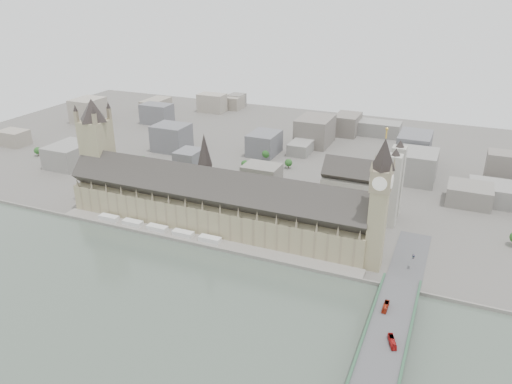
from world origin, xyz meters
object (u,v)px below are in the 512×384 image
at_px(victoria_tower, 97,147).
at_px(elizabeth_tower, 380,196).
at_px(westminster_bridge, 383,352).
at_px(palace_of_westminster, 213,203).
at_px(car_approach, 413,256).
at_px(red_bus_south, 392,341).
at_px(red_bus_north, 386,307).
at_px(westminster_abbey, 363,189).

bearing_deg(victoria_tower, elizabeth_tower, -3.96).
relative_size(elizabeth_tower, westminster_bridge, 0.33).
bearing_deg(palace_of_westminster, car_approach, -1.04).
xyz_separation_m(victoria_tower, red_bus_south, (287.89, -110.84, -43.25)).
bearing_deg(car_approach, red_bus_north, -100.58).
xyz_separation_m(victoria_tower, westminster_abbey, (232.92, 69.00, -30.12)).
relative_size(westminster_bridge, westminster_abbey, 4.78).
distance_m(palace_of_westminster, westminster_bridge, 195.05).
distance_m(elizabeth_tower, red_bus_south, 107.35).
distance_m(victoria_tower, car_approach, 290.93).
distance_m(palace_of_westminster, red_bus_south, 196.38).
relative_size(westminster_bridge, red_bus_north, 27.09).
xyz_separation_m(palace_of_westminster, car_approach, (165.39, -3.02, -11.76)).
bearing_deg(westminster_bridge, red_bus_south, 34.39).
relative_size(palace_of_westminster, victoria_tower, 2.65).
bearing_deg(red_bus_north, palace_of_westminster, 155.77).
xyz_separation_m(palace_of_westminster, victoria_tower, (-122.00, 6.30, 32.50)).
distance_m(elizabeth_tower, victoria_tower, 260.64).
xyz_separation_m(westminster_bridge, car_approach, (3.39, 104.18, 5.82)).
relative_size(westminster_abbey, car_approach, 14.25).
bearing_deg(car_approach, palace_of_westminster, 175.10).
relative_size(elizabeth_tower, car_approach, 22.53).
bearing_deg(elizabeth_tower, car_approach, 17.59).
relative_size(palace_of_westminster, westminster_abbey, 3.90).
xyz_separation_m(red_bus_south, car_approach, (-0.50, 101.52, -1.01)).
distance_m(palace_of_westminster, victoria_tower, 126.41).
height_order(victoria_tower, red_bus_south, victoria_tower).
distance_m(elizabeth_tower, westminster_abbey, 96.91).
bearing_deg(westminster_abbey, red_bus_south, -73.00).
bearing_deg(palace_of_westminster, red_bus_south, -32.22).
height_order(westminster_abbey, car_approach, westminster_abbey).
relative_size(victoria_tower, car_approach, 20.96).
bearing_deg(westminster_abbey, palace_of_westminster, -145.83).
distance_m(westminster_bridge, car_approach, 104.40).
bearing_deg(red_bus_north, westminster_bridge, -80.96).
relative_size(victoria_tower, red_bus_north, 8.34).
bearing_deg(red_bus_north, westminster_abbey, 108.06).
bearing_deg(elizabeth_tower, red_bus_north, -72.79).
xyz_separation_m(elizabeth_tower, red_bus_north, (19.10, -61.66, -46.17)).
relative_size(victoria_tower, westminster_bridge, 0.31).
xyz_separation_m(elizabeth_tower, red_bus_south, (27.89, -92.84, -46.13)).
height_order(westminster_bridge, westminster_abbey, westminster_abbey).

